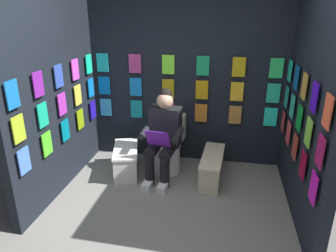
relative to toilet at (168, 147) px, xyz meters
name	(u,v)px	position (x,y,z in m)	size (l,w,h in m)	color
display_wall_back	(186,82)	(-0.18, -0.43, 0.83)	(2.83, 0.14, 2.31)	black
display_wall_left	(309,111)	(-1.59, 0.63, 0.83)	(0.14, 2.03, 2.31)	black
display_wall_right	(55,97)	(1.24, 0.63, 0.83)	(0.14, 2.03, 2.31)	black
toilet	(168,147)	(0.00, 0.00, 0.00)	(0.43, 0.57, 0.77)	white
person_reading	(163,135)	(0.02, 0.23, 0.27)	(0.55, 0.71, 1.19)	black
comic_longbox_near	(212,167)	(-0.63, 0.18, -0.15)	(0.31, 0.84, 0.35)	beige
comic_longbox_far	(126,160)	(0.54, 0.22, -0.14)	(0.49, 0.75, 0.37)	white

